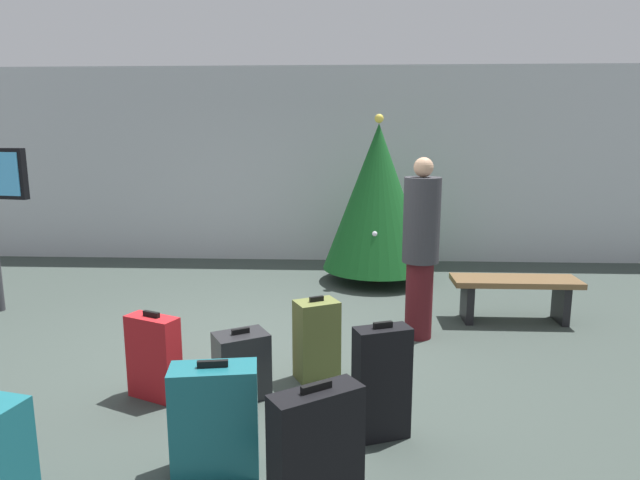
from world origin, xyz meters
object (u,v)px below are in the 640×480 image
traveller_0 (421,245)px  suitcase_0 (215,420)px  suitcase_1 (242,365)px  suitcase_7 (382,383)px  holiday_tree (378,197)px  suitcase_3 (316,452)px  suitcase_2 (154,357)px  suitcase_6 (317,340)px  waiting_bench (515,290)px

traveller_0 → suitcase_0: bearing=-122.8°
suitcase_1 → suitcase_7: bearing=-26.5°
holiday_tree → suitcase_7: holiday_tree is taller
traveller_0 → suitcase_1: size_ratio=3.22×
suitcase_0 → suitcase_7: size_ratio=0.88×
traveller_0 → suitcase_3: 2.87m
suitcase_0 → suitcase_7: bearing=23.5°
holiday_tree → traveller_0: bearing=-81.6°
traveller_0 → suitcase_1: 2.16m
suitcase_1 → suitcase_2: bearing=-177.1°
suitcase_0 → suitcase_2: size_ratio=1.03×
holiday_tree → suitcase_6: holiday_tree is taller
suitcase_3 → suitcase_7: suitcase_7 is taller
holiday_tree → waiting_bench: bearing=-48.5°
waiting_bench → traveller_0: bearing=-154.0°
suitcase_1 → traveller_0: bearing=41.9°
suitcase_7 → suitcase_0: bearing=-156.5°
holiday_tree → suitcase_6: 3.29m
waiting_bench → suitcase_3: bearing=-121.6°
traveller_0 → suitcase_6: bearing=-134.1°
suitcase_2 → suitcase_7: size_ratio=0.85×
waiting_bench → suitcase_1: 3.24m
suitcase_0 → suitcase_6: bearing=68.1°
holiday_tree → suitcase_7: 4.09m
traveller_0 → suitcase_3: traveller_0 is taller
suitcase_7 → holiday_tree: bearing=87.6°
suitcase_0 → suitcase_1: size_ratio=1.28×
suitcase_1 → suitcase_6: size_ratio=0.79×
holiday_tree → suitcase_3: holiday_tree is taller
holiday_tree → traveller_0: holiday_tree is taller
suitcase_1 → suitcase_7: 1.17m
suitcase_1 → suitcase_3: (0.65, -1.30, 0.10)m
traveller_0 → suitcase_3: bearing=-108.1°
holiday_tree → suitcase_7: (-0.17, -4.01, -0.78)m
suitcase_3 → suitcase_1: bearing=116.5°
waiting_bench → traveller_0: (-1.10, -0.53, 0.59)m
suitcase_1 → suitcase_7: size_ratio=0.69×
waiting_bench → suitcase_2: bearing=-149.5°
suitcase_3 → suitcase_7: 0.88m
holiday_tree → suitcase_6: size_ratio=3.20×
suitcase_6 → suitcase_1: bearing=-146.5°
waiting_bench → suitcase_0: 3.86m
suitcase_2 → suitcase_3: (1.32, -1.27, 0.03)m
holiday_tree → suitcase_2: holiday_tree is taller
waiting_bench → traveller_0: traveller_0 is taller
suitcase_1 → suitcase_3: 1.46m
traveller_0 → suitcase_7: 2.02m
waiting_bench → suitcase_1: bearing=-144.0°
suitcase_1 → suitcase_3: size_ratio=0.75×
waiting_bench → suitcase_3: 3.76m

